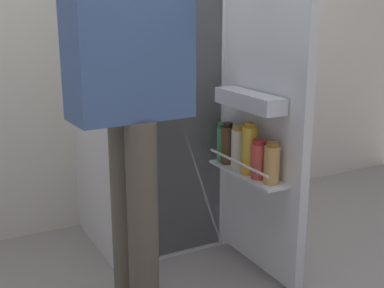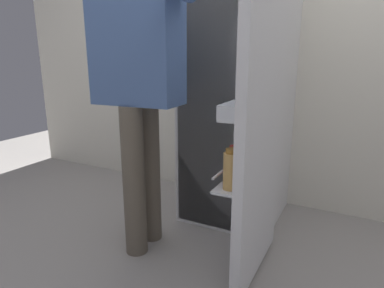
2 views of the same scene
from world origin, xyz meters
TOP-DOWN VIEW (x-y plane):
  - ground_plane at (0.00, 0.00)m, footprint 6.72×6.72m
  - refrigerator at (0.02, 0.50)m, footprint 0.65×1.21m
  - person at (-0.31, -0.08)m, footprint 0.57×0.75m

SIDE VIEW (x-z plane):
  - ground_plane at x=0.00m, z-range 0.00..0.00m
  - refrigerator at x=0.02m, z-range 0.00..1.76m
  - person at x=-0.31m, z-range 0.17..1.81m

